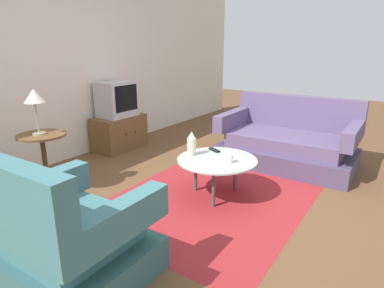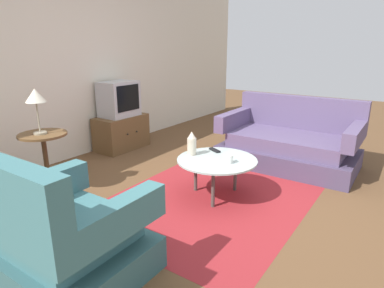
# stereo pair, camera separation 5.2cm
# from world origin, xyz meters

# --- Properties ---
(ground_plane) EXTENTS (16.00, 16.00, 0.00)m
(ground_plane) POSITION_xyz_m (0.00, 0.00, 0.00)
(ground_plane) COLOR brown
(back_wall) EXTENTS (9.00, 0.12, 2.70)m
(back_wall) POSITION_xyz_m (0.00, 2.49, 1.35)
(back_wall) COLOR beige
(back_wall) RESTS_ON ground
(area_rug) EXTENTS (2.47, 1.81, 0.00)m
(area_rug) POSITION_xyz_m (0.11, 0.12, 0.00)
(area_rug) COLOR maroon
(area_rug) RESTS_ON ground
(armchair) EXTENTS (0.85, 0.93, 0.94)m
(armchair) POSITION_xyz_m (-1.58, 0.28, 0.32)
(armchair) COLOR #325C60
(armchair) RESTS_ON ground
(couch) EXTENTS (0.98, 1.70, 0.87)m
(couch) POSITION_xyz_m (1.50, -0.18, 0.28)
(couch) COLOR #4B3E5C
(couch) RESTS_ON ground
(coffee_table) EXTENTS (0.82, 0.82, 0.41)m
(coffee_table) POSITION_xyz_m (0.11, 0.12, 0.38)
(coffee_table) COLOR #B2C6C1
(coffee_table) RESTS_ON ground
(side_table) EXTENTS (0.49, 0.49, 0.65)m
(side_table) POSITION_xyz_m (-0.82, 1.68, 0.47)
(side_table) COLOR brown
(side_table) RESTS_ON ground
(tv_stand) EXTENTS (0.79, 0.46, 0.50)m
(tv_stand) POSITION_xyz_m (0.74, 2.17, 0.25)
(tv_stand) COLOR brown
(tv_stand) RESTS_ON ground
(television) EXTENTS (0.54, 0.39, 0.52)m
(television) POSITION_xyz_m (0.74, 2.18, 0.76)
(television) COLOR #B7B7BC
(television) RESTS_ON tv_stand
(table_lamp) EXTENTS (0.20, 0.20, 0.47)m
(table_lamp) POSITION_xyz_m (-0.84, 1.68, 1.02)
(table_lamp) COLOR #9E937A
(table_lamp) RESTS_ON side_table
(vase) EXTENTS (0.10, 0.10, 0.25)m
(vase) POSITION_xyz_m (0.08, 0.41, 0.53)
(vase) COLOR beige
(vase) RESTS_ON coffee_table
(mug) EXTENTS (0.12, 0.08, 0.08)m
(mug) POSITION_xyz_m (0.08, -0.04, 0.45)
(mug) COLOR white
(mug) RESTS_ON coffee_table
(tv_remote_dark) EXTENTS (0.11, 0.17, 0.02)m
(tv_remote_dark) POSITION_xyz_m (0.33, 0.27, 0.42)
(tv_remote_dark) COLOR black
(tv_remote_dark) RESTS_ON coffee_table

